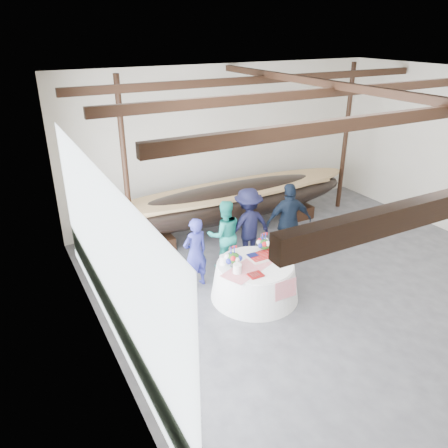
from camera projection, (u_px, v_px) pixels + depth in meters
floor at (362, 308)px, 9.22m from camera, size 10.00×12.00×0.01m
wall_back at (226, 143)px, 13.09m from camera, size 10.00×0.02×4.50m
wall_left at (120, 276)px, 6.12m from camera, size 0.02×12.00×4.50m
ceiling at (397, 87)px, 7.36m from camera, size 10.00×12.00×0.01m
pavilion_structure at (359, 110)px, 8.21m from camera, size 9.80×11.76×4.50m
open_bay at (108, 269)px, 7.11m from camera, size 0.03×7.00×3.20m
longboat_display at (233, 201)px, 12.36m from camera, size 7.66×1.53×1.44m
banquet_table at (255, 280)px, 9.47m from camera, size 1.92×1.92×0.82m
tabletop_items at (250, 254)px, 9.36m from camera, size 1.85×1.20×0.40m
guest_woman_blue at (195, 253)px, 9.71m from camera, size 0.67×0.49×1.67m
guest_woman_teal at (224, 235)px, 10.49m from camera, size 0.96×0.82×1.74m
guest_man_left at (248, 226)px, 10.74m from camera, size 1.24×0.71×1.92m
guest_man_right at (289, 222)px, 10.85m from camera, size 1.26×0.78×2.00m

